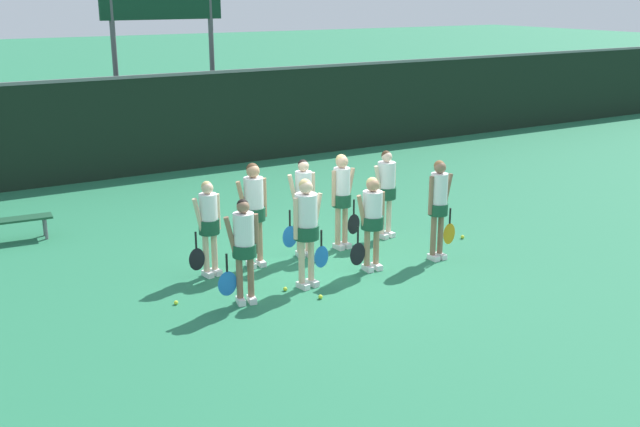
# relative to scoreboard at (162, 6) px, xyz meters

# --- Properties ---
(ground_plane) EXTENTS (140.00, 140.00, 0.00)m
(ground_plane) POSITION_rel_scoreboard_xyz_m (-0.87, -9.83, -4.15)
(ground_plane) COLOR #26724C
(fence_windscreen) EXTENTS (60.00, 0.08, 2.55)m
(fence_windscreen) POSITION_rel_scoreboard_xyz_m (-0.87, -1.76, -2.86)
(fence_windscreen) COLOR black
(fence_windscreen) RESTS_ON ground_plane
(scoreboard) EXTENTS (3.39, 0.15, 5.38)m
(scoreboard) POSITION_rel_scoreboard_xyz_m (0.00, 0.00, 0.00)
(scoreboard) COLOR #515156
(scoreboard) RESTS_ON ground_plane
(bench_courtside) EXTENTS (1.67, 0.50, 0.45)m
(bench_courtside) POSITION_rel_scoreboard_xyz_m (-5.27, -5.71, -3.77)
(bench_courtside) COLOR #19472D
(bench_courtside) RESTS_ON ground_plane
(player_0) EXTENTS (0.65, 0.36, 1.63)m
(player_0) POSITION_rel_scoreboard_xyz_m (-2.63, -10.58, -3.21)
(player_0) COLOR #8C664C
(player_0) RESTS_ON ground_plane
(player_1) EXTENTS (0.67, 0.41, 1.78)m
(player_1) POSITION_rel_scoreboard_xyz_m (-1.51, -10.50, -3.09)
(player_1) COLOR beige
(player_1) RESTS_ON ground_plane
(player_2) EXTENTS (0.67, 0.38, 1.61)m
(player_2) POSITION_rel_scoreboard_xyz_m (-0.19, -10.39, -3.20)
(player_2) COLOR tan
(player_2) RESTS_ON ground_plane
(player_3) EXTENTS (0.62, 0.34, 1.78)m
(player_3) POSITION_rel_scoreboard_xyz_m (1.11, -10.54, -3.10)
(player_3) COLOR #8C664C
(player_3) RESTS_ON ground_plane
(player_4) EXTENTS (0.61, 0.34, 1.61)m
(player_4) POSITION_rel_scoreboard_xyz_m (-2.64, -9.25, -3.22)
(player_4) COLOR beige
(player_4) RESTS_ON ground_plane
(player_5) EXTENTS (0.66, 0.38, 1.81)m
(player_5) POSITION_rel_scoreboard_xyz_m (-1.82, -9.23, -3.07)
(player_5) COLOR tan
(player_5) RESTS_ON ground_plane
(player_6) EXTENTS (0.62, 0.34, 1.76)m
(player_6) POSITION_rel_scoreboard_xyz_m (-0.85, -9.22, -3.13)
(player_6) COLOR beige
(player_6) RESTS_ON ground_plane
(player_7) EXTENTS (0.63, 0.35, 1.76)m
(player_7) POSITION_rel_scoreboard_xyz_m (-0.02, -9.19, -3.10)
(player_7) COLOR tan
(player_7) RESTS_ON ground_plane
(player_8) EXTENTS (0.67, 0.39, 1.69)m
(player_8) POSITION_rel_scoreboard_xyz_m (1.03, -9.08, -3.15)
(player_8) COLOR beige
(player_8) RESTS_ON ground_plane
(tennis_ball_0) EXTENTS (0.07, 0.07, 0.07)m
(tennis_ball_0) POSITION_rel_scoreboard_xyz_m (2.25, -9.93, -4.12)
(tennis_ball_0) COLOR #CCE033
(tennis_ball_0) RESTS_ON ground_plane
(tennis_ball_1) EXTENTS (0.07, 0.07, 0.07)m
(tennis_ball_1) POSITION_rel_scoreboard_xyz_m (0.61, -9.42, -4.12)
(tennis_ball_1) COLOR #CCE033
(tennis_ball_1) RESTS_ON ground_plane
(tennis_ball_2) EXTENTS (0.07, 0.07, 0.07)m
(tennis_ball_2) POSITION_rel_scoreboard_xyz_m (-1.90, -10.49, -4.12)
(tennis_ball_2) COLOR #CCE033
(tennis_ball_2) RESTS_ON ground_plane
(tennis_ball_3) EXTENTS (0.07, 0.07, 0.07)m
(tennis_ball_3) POSITION_rel_scoreboard_xyz_m (-1.58, -11.05, -4.12)
(tennis_ball_3) COLOR #CCE033
(tennis_ball_3) RESTS_ON ground_plane
(tennis_ball_4) EXTENTS (0.07, 0.07, 0.07)m
(tennis_ball_4) POSITION_rel_scoreboard_xyz_m (-3.57, -10.12, -4.12)
(tennis_ball_4) COLOR #CCE033
(tennis_ball_4) RESTS_ON ground_plane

